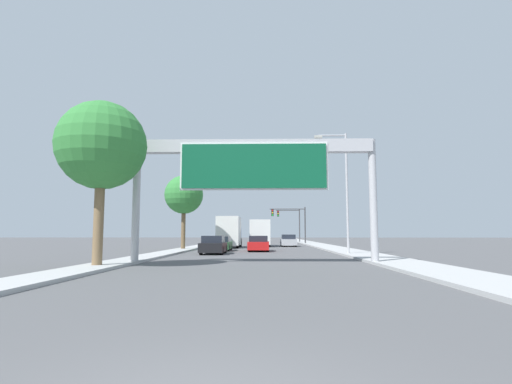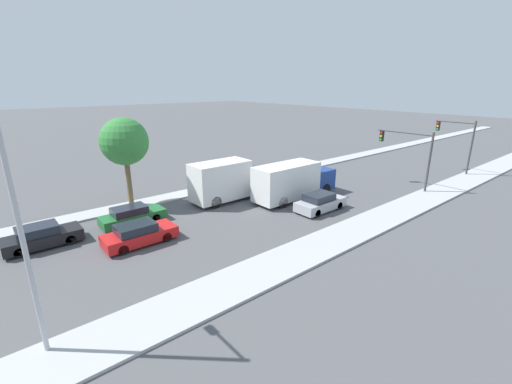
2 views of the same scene
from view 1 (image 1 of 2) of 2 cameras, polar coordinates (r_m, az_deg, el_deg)
sidewalk_right at (r=64.01m, az=7.78°, el=-7.25°), size 3.00×120.00×0.15m
median_strip_left at (r=64.09m, az=-5.78°, el=-7.28°), size 2.00×120.00×0.15m
sign_gantry at (r=21.80m, az=-0.30°, el=4.04°), size 13.31×0.73×6.75m
car_far_left at (r=36.74m, az=0.37°, el=-7.42°), size 1.87×4.53×1.41m
car_near_right at (r=37.84m, az=-4.96°, el=-7.39°), size 1.71×4.54×1.35m
car_near_left at (r=50.36m, az=4.64°, el=-6.96°), size 1.88×4.41×1.48m
car_mid_center at (r=32.15m, az=-6.08°, el=-7.58°), size 1.81×4.41×1.44m
truck_box_primary at (r=46.28m, az=-3.80°, el=-5.74°), size 2.47×7.09×3.49m
truck_box_secondary at (r=50.71m, az=0.63°, el=-5.89°), size 2.46×8.43×3.25m
traffic_light_near_intersection at (r=61.78m, az=5.27°, el=-3.77°), size 5.55×0.32×5.66m
traffic_light_mid_block at (r=71.79m, az=5.14°, el=-3.95°), size 4.25×0.32×6.02m
palm_tree_foreground at (r=20.91m, az=-21.19°, el=6.12°), size 4.30×4.30×8.05m
palm_tree_background at (r=39.99m, az=-10.26°, el=-0.43°), size 3.79×3.79×7.33m
street_lamp_right at (r=31.15m, az=12.33°, el=1.23°), size 2.51×0.28×9.31m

